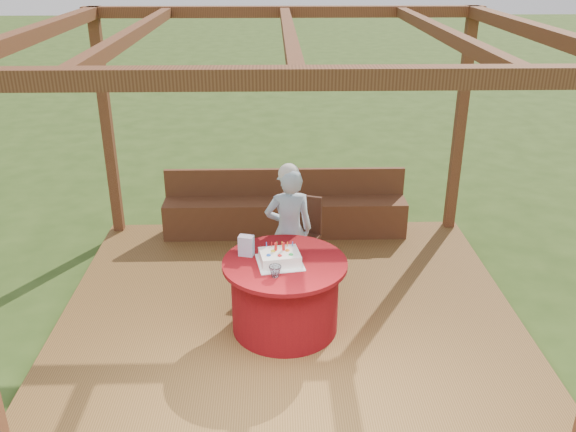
{
  "coord_description": "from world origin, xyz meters",
  "views": [
    {
      "loc": [
        -0.14,
        -5.27,
        3.44
      ],
      "look_at": [
        0.0,
        0.25,
        1.0
      ],
      "focal_mm": 38.0,
      "sensor_mm": 36.0,
      "label": 1
    }
  ],
  "objects_px": {
    "gift_bag": "(246,246)",
    "bench": "(285,213)",
    "chair": "(298,233)",
    "table": "(285,294)",
    "drinking_glass": "(275,271)",
    "elderly_woman": "(289,228)",
    "birthday_cake": "(280,257)"
  },
  "relations": [
    {
      "from": "gift_bag",
      "to": "drinking_glass",
      "type": "height_order",
      "value": "gift_bag"
    },
    {
      "from": "gift_bag",
      "to": "table",
      "type": "bearing_deg",
      "value": -7.55
    },
    {
      "from": "gift_bag",
      "to": "drinking_glass",
      "type": "xyz_separation_m",
      "value": [
        0.26,
        -0.41,
        -0.05
      ]
    },
    {
      "from": "chair",
      "to": "birthday_cake",
      "type": "distance_m",
      "value": 1.1
    },
    {
      "from": "elderly_woman",
      "to": "gift_bag",
      "type": "height_order",
      "value": "elderly_woman"
    },
    {
      "from": "table",
      "to": "gift_bag",
      "type": "xyz_separation_m",
      "value": [
        -0.35,
        0.14,
        0.44
      ]
    },
    {
      "from": "bench",
      "to": "gift_bag",
      "type": "bearing_deg",
      "value": -101.48
    },
    {
      "from": "birthday_cake",
      "to": "bench",
      "type": "bearing_deg",
      "value": 87.56
    },
    {
      "from": "gift_bag",
      "to": "bench",
      "type": "bearing_deg",
      "value": 92.57
    },
    {
      "from": "chair",
      "to": "drinking_glass",
      "type": "bearing_deg",
      "value": -100.92
    },
    {
      "from": "bench",
      "to": "chair",
      "type": "xyz_separation_m",
      "value": [
        0.12,
        -1.07,
        0.24
      ]
    },
    {
      "from": "elderly_woman",
      "to": "gift_bag",
      "type": "distance_m",
      "value": 0.72
    },
    {
      "from": "bench",
      "to": "drinking_glass",
      "type": "distance_m",
      "value": 2.42
    },
    {
      "from": "elderly_woman",
      "to": "birthday_cake",
      "type": "distance_m",
      "value": 0.75
    },
    {
      "from": "table",
      "to": "elderly_woman",
      "type": "height_order",
      "value": "elderly_woman"
    },
    {
      "from": "birthday_cake",
      "to": "drinking_glass",
      "type": "distance_m",
      "value": 0.25
    },
    {
      "from": "table",
      "to": "gift_bag",
      "type": "height_order",
      "value": "gift_bag"
    },
    {
      "from": "drinking_glass",
      "to": "table",
      "type": "bearing_deg",
      "value": 71.86
    },
    {
      "from": "elderly_woman",
      "to": "birthday_cake",
      "type": "xyz_separation_m",
      "value": [
        -0.1,
        -0.74,
        0.06
      ]
    },
    {
      "from": "table",
      "to": "elderly_woman",
      "type": "relative_size",
      "value": 0.82
    },
    {
      "from": "table",
      "to": "elderly_woman",
      "type": "xyz_separation_m",
      "value": [
        0.06,
        0.72,
        0.34
      ]
    },
    {
      "from": "chair",
      "to": "birthday_cake",
      "type": "xyz_separation_m",
      "value": [
        -0.21,
        -1.05,
        0.26
      ]
    },
    {
      "from": "table",
      "to": "elderly_woman",
      "type": "bearing_deg",
      "value": 85.63
    },
    {
      "from": "elderly_woman",
      "to": "birthday_cake",
      "type": "relative_size",
      "value": 3.02
    },
    {
      "from": "drinking_glass",
      "to": "gift_bag",
      "type": "bearing_deg",
      "value": 122.9
    },
    {
      "from": "chair",
      "to": "birthday_cake",
      "type": "height_order",
      "value": "chair"
    },
    {
      "from": "table",
      "to": "drinking_glass",
      "type": "xyz_separation_m",
      "value": [
        -0.09,
        -0.27,
        0.4
      ]
    },
    {
      "from": "elderly_woman",
      "to": "drinking_glass",
      "type": "xyz_separation_m",
      "value": [
        -0.14,
        -0.99,
        0.06
      ]
    },
    {
      "from": "bench",
      "to": "birthday_cake",
      "type": "relative_size",
      "value": 6.49
    },
    {
      "from": "gift_bag",
      "to": "chair",
      "type": "bearing_deg",
      "value": 73.97
    },
    {
      "from": "elderly_woman",
      "to": "birthday_cake",
      "type": "bearing_deg",
      "value": -97.74
    },
    {
      "from": "chair",
      "to": "gift_bag",
      "type": "height_order",
      "value": "gift_bag"
    }
  ]
}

